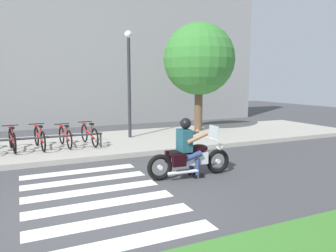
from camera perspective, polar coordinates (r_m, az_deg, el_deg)
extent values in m
plane|color=#424244|center=(6.30, -13.05, -13.48)|extent=(48.00, 48.00, 0.00)
cube|color=#A8A399|center=(11.52, -18.70, -3.52)|extent=(24.00, 4.40, 0.15)
cube|color=white|center=(4.92, -7.00, -19.67)|extent=(2.80, 0.40, 0.01)
cube|color=white|center=(5.61, -9.61, -16.09)|extent=(2.80, 0.40, 0.01)
cube|color=white|center=(6.33, -11.58, -13.29)|extent=(2.80, 0.40, 0.01)
cube|color=white|center=(7.07, -13.10, -11.05)|extent=(2.80, 0.40, 0.01)
cube|color=white|center=(7.82, -14.32, -9.24)|extent=(2.80, 0.40, 0.01)
cube|color=white|center=(8.57, -15.32, -7.74)|extent=(2.80, 0.40, 0.01)
torus|color=black|center=(8.15, 8.77, -6.16)|extent=(0.62, 0.14, 0.62)
cylinder|color=silver|center=(8.15, 8.77, -6.16)|extent=(0.12, 0.11, 0.11)
torus|color=black|center=(7.50, -1.45, -7.30)|extent=(0.62, 0.14, 0.62)
cylinder|color=silver|center=(7.50, -1.45, -7.30)|extent=(0.12, 0.11, 0.11)
cube|color=silver|center=(7.76, 3.89, -5.73)|extent=(0.86, 0.32, 0.28)
ellipsoid|color=black|center=(7.80, 5.30, -4.01)|extent=(0.53, 0.31, 0.22)
cube|color=black|center=(7.64, 2.47, -4.78)|extent=(0.57, 0.31, 0.10)
cube|color=black|center=(7.79, 0.66, -5.35)|extent=(0.33, 0.14, 0.28)
cube|color=black|center=(7.40, 1.98, -6.07)|extent=(0.33, 0.14, 0.28)
cylinder|color=silver|center=(7.95, 7.91, -2.37)|extent=(0.06, 0.62, 0.03)
sphere|color=white|center=(8.09, 9.13, -3.66)|extent=(0.18, 0.18, 0.18)
cube|color=silver|center=(7.94, 8.12, -1.08)|extent=(0.06, 0.40, 0.32)
cylinder|color=silver|center=(7.56, 2.73, -8.14)|extent=(0.76, 0.12, 0.08)
cube|color=#1E4C59|center=(7.60, 2.90, -2.54)|extent=(0.28, 0.41, 0.52)
sphere|color=black|center=(7.55, 3.13, 0.46)|extent=(0.26, 0.26, 0.26)
cylinder|color=#9E7051|center=(7.88, 3.75, -1.60)|extent=(0.52, 0.12, 0.26)
cylinder|color=#9E7051|center=(7.49, 5.21, -2.11)|extent=(0.52, 0.12, 0.26)
cylinder|color=navy|center=(7.88, 3.39, -4.84)|extent=(0.45, 0.16, 0.24)
cylinder|color=navy|center=(8.00, 4.15, -6.92)|extent=(0.11, 0.11, 0.46)
cube|color=black|center=(8.07, 4.40, -8.19)|extent=(0.24, 0.11, 0.08)
cylinder|color=navy|center=(7.60, 4.42, -5.33)|extent=(0.45, 0.16, 0.24)
cylinder|color=navy|center=(7.73, 5.20, -7.48)|extent=(0.11, 0.11, 0.46)
cube|color=black|center=(7.80, 5.45, -8.78)|extent=(0.24, 0.11, 0.08)
torus|color=black|center=(11.43, -26.01, -1.95)|extent=(0.13, 0.64, 0.64)
torus|color=black|center=(10.47, -25.47, -2.76)|extent=(0.13, 0.64, 0.64)
cylinder|color=red|center=(10.94, -25.77, -2.00)|extent=(0.16, 0.88, 0.24)
cylinder|color=red|center=(10.68, -25.69, -1.34)|extent=(0.04, 0.04, 0.39)
cube|color=black|center=(10.65, -25.75, -0.31)|extent=(0.12, 0.21, 0.06)
cylinder|color=black|center=(11.28, -26.09, 0.09)|extent=(0.48, 0.09, 0.03)
cube|color=red|center=(11.38, -26.12, -0.24)|extent=(0.11, 0.29, 0.04)
torus|color=black|center=(11.49, -22.17, -1.68)|extent=(0.13, 0.64, 0.64)
torus|color=black|center=(10.43, -21.16, -2.55)|extent=(0.13, 0.64, 0.64)
cylinder|color=red|center=(10.95, -21.71, -1.76)|extent=(0.18, 0.97, 0.26)
cylinder|color=red|center=(10.66, -21.50, -1.11)|extent=(0.04, 0.04, 0.39)
cube|color=black|center=(10.63, -21.55, -0.07)|extent=(0.12, 0.21, 0.06)
cylinder|color=black|center=(11.33, -22.19, 0.36)|extent=(0.48, 0.09, 0.03)
cube|color=red|center=(11.44, -22.26, 0.03)|extent=(0.11, 0.29, 0.04)
torus|color=black|center=(11.50, -18.25, -1.57)|extent=(0.12, 0.61, 0.60)
torus|color=black|center=(10.56, -17.01, -2.33)|extent=(0.12, 0.61, 0.60)
cylinder|color=red|center=(11.02, -17.67, -1.62)|extent=(0.16, 0.87, 0.24)
cylinder|color=red|center=(10.76, -17.39, -1.00)|extent=(0.04, 0.04, 0.37)
cube|color=black|center=(10.74, -17.43, -0.02)|extent=(0.12, 0.21, 0.06)
cylinder|color=black|center=(11.35, -18.22, 0.35)|extent=(0.48, 0.09, 0.03)
cube|color=red|center=(11.45, -18.32, 0.05)|extent=(0.11, 0.29, 0.04)
torus|color=black|center=(11.66, -14.53, -1.24)|extent=(0.13, 0.63, 0.63)
torus|color=black|center=(10.64, -12.78, -2.05)|extent=(0.13, 0.63, 0.63)
cylinder|color=red|center=(11.14, -13.70, -1.30)|extent=(0.18, 0.97, 0.26)
cylinder|color=red|center=(10.86, -13.28, -0.67)|extent=(0.04, 0.04, 0.38)
cube|color=black|center=(10.83, -13.32, 0.34)|extent=(0.12, 0.21, 0.06)
cylinder|color=black|center=(11.50, -14.44, 0.73)|extent=(0.48, 0.09, 0.03)
cube|color=red|center=(11.61, -14.58, 0.42)|extent=(0.11, 0.29, 0.04)
cylinder|color=#333338|center=(10.39, -25.83, -2.16)|extent=(5.26, 0.07, 0.07)
cylinder|color=#333338|center=(10.68, -11.78, -2.49)|extent=(0.06, 0.06, 0.45)
cylinder|color=#2D2D33|center=(12.25, -6.85, 6.23)|extent=(0.12, 0.12, 3.85)
sphere|color=white|center=(12.36, -7.01, 15.74)|extent=(0.28, 0.28, 0.28)
cylinder|color=brown|center=(13.99, 5.38, 2.95)|extent=(0.34, 0.34, 2.14)
sphere|color=#387F33|center=(13.97, 5.50, 11.68)|extent=(3.03, 3.03, 3.03)
cube|color=gray|center=(17.16, -21.58, 15.53)|extent=(24.00, 1.20, 9.41)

